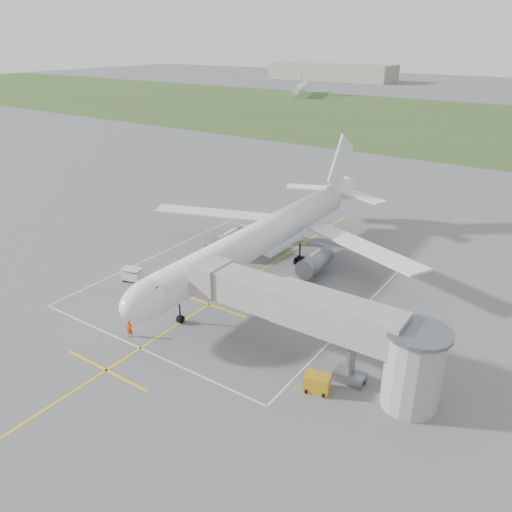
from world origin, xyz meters
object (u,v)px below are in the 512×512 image
Objects in this scene: baggage_cart at (132,275)px; ramp_worker_nose at (130,329)px; jet_bridge at (328,324)px; ramp_worker_wing at (206,251)px; airliner at (264,236)px; gpu_unit at (317,383)px.

ramp_worker_nose is at bearing -56.73° from baggage_cart.
jet_bridge is 19.24m from ramp_worker_nose.
ramp_worker_nose reaches higher than baggage_cart.
ramp_worker_wing is (-24.09, 13.15, -3.94)m from jet_bridge.
ramp_worker_wing is at bearing -172.48° from airliner.
gpu_unit is 18.82m from ramp_worker_nose.
jet_bridge is 14.58× the size of ramp_worker_wing.
airliner is 20.32m from ramp_worker_nose.
baggage_cart reaches higher than gpu_unit.
ramp_worker_wing is at bearing 86.69° from ramp_worker_nose.
gpu_unit is at bearing 168.22° from ramp_worker_wing.
airliner is 26.84× the size of ramp_worker_nose.
gpu_unit is 1.32× the size of ramp_worker_nose.
jet_bridge is at bearing -3.93° from ramp_worker_nose.
gpu_unit is (0.59, -2.64, -3.99)m from jet_bridge.
jet_bridge is 27.10m from baggage_cart.
baggage_cart is 1.60× the size of ramp_worker_wing.
ramp_worker_nose is 19.74m from ramp_worker_wing.
ramp_worker_wing is at bearing 133.49° from gpu_unit.
jet_bridge is (15.72, -14.25, 0.35)m from airliner.
ramp_worker_wing is (2.58, 10.41, -0.02)m from baggage_cart.
ramp_worker_nose is 1.09× the size of ramp_worker_wing.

